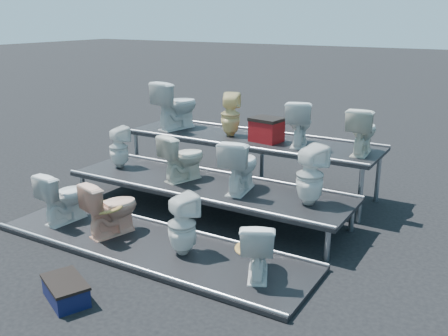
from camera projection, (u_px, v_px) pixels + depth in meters
The scene contains 18 objects.
ground at pixel (207, 214), 7.25m from camera, with size 80.00×80.00×0.00m, color black.
tier_front at pixel (151, 246), 6.17m from camera, with size 4.20×1.20×0.06m, color black.
tier_mid at pixel (207, 199), 7.18m from camera, with size 4.20×1.20×0.46m, color black.
tier_back at pixel (249, 164), 8.19m from camera, with size 4.20×1.20×0.86m, color black.
toilet_0 at pixel (65, 196), 6.77m from camera, with size 0.40×0.70×0.71m, color silver.
toilet_1 at pixel (111, 208), 6.36m from camera, with size 0.40×0.70×0.72m, color #ECB093.
toilet_2 at pixel (182, 225), 5.82m from camera, with size 0.33×0.34×0.74m, color silver.
toilet_3 at pixel (258, 247), 5.35m from camera, with size 0.36×0.64×0.65m, color silver.
toilet_4 at pixel (119, 147), 7.81m from camera, with size 0.29×0.30×0.65m, color silver.
toilet_5 at pixel (183, 157), 7.21m from camera, with size 0.38×0.67×0.68m, color beige.
toilet_6 at pixel (240, 165), 6.74m from camera, with size 0.41×0.72×0.74m, color silver.
toilet_7 at pixel (310, 175), 6.25m from camera, with size 0.35×0.35×0.77m, color silver.
toilet_8 at pixel (176, 105), 8.64m from camera, with size 0.46×0.82×0.83m, color silver.
toilet_9 at pixel (230, 115), 8.13m from camera, with size 0.32×0.32×0.70m, color #E3CC87.
toilet_10 at pixel (299, 123), 7.55m from camera, with size 0.39×0.68×0.70m, color silver.
toilet_11 at pixel (362, 131), 7.09m from camera, with size 0.38×0.66×0.67m, color beige.
red_crate at pixel (266, 131), 7.82m from camera, with size 0.46×0.36×0.33m, color maroon.
step_stool at pixel (66, 292), 5.03m from camera, with size 0.54×0.33×0.20m, color #0E1234.
Camera 1 is at (3.64, -5.67, 2.78)m, focal length 40.00 mm.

